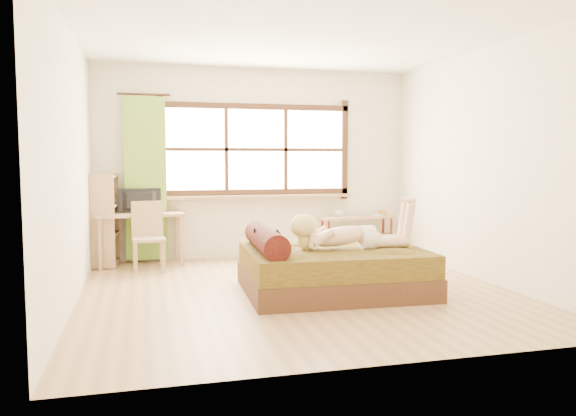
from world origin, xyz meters
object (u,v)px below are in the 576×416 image
object	(u,v)px
desk	(140,220)
woman	(349,222)
kitten	(265,239)
bed	(329,268)
bookshelf	(105,220)
chair	(148,232)
pipe_shelf	(358,226)

from	to	relation	value
desk	woman	bearing A→B (deg)	-47.94
woman	kitten	bearing A→B (deg)	172.37
kitten	bed	bearing A→B (deg)	-6.15
bed	desk	world-z (taller)	bed
kitten	bookshelf	size ratio (longest dim) A/B	0.23
bed	bookshelf	bearing A→B (deg)	140.87
bed	kitten	world-z (taller)	bed
woman	desk	world-z (taller)	woman
kitten	desk	world-z (taller)	desk
chair	bookshelf	world-z (taller)	bookshelf
chair	bed	bearing A→B (deg)	-45.70
desk	bookshelf	world-z (taller)	bookshelf
bed	kitten	xyz separation A→B (m)	(-0.67, 0.10, 0.33)
desk	chair	distance (m)	0.40
bed	kitten	size ratio (longest dim) A/B	6.86
kitten	chair	world-z (taller)	chair
kitten	desk	distance (m)	2.34
bed	chair	bearing A→B (deg)	140.06
woman	kitten	size ratio (longest dim) A/B	4.67
bed	chair	xyz separation A→B (m)	(-1.86, 1.68, 0.23)
chair	kitten	bearing A→B (deg)	-56.74
woman	bookshelf	xyz separation A→B (m)	(-2.60, 2.16, -0.13)
kitten	desk	size ratio (longest dim) A/B	0.24
kitten	desk	bearing A→B (deg)	125.45
bed	bookshelf	distance (m)	3.22
chair	desk	bearing A→B (deg)	100.78
kitten	chair	distance (m)	1.98
kitten	pipe_shelf	size ratio (longest dim) A/B	0.24
pipe_shelf	bookshelf	bearing A→B (deg)	173.68
desk	bookshelf	xyz separation A→B (m)	(-0.45, 0.06, 0.01)
woman	chair	world-z (taller)	woman
desk	bed	bearing A→B (deg)	-49.97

